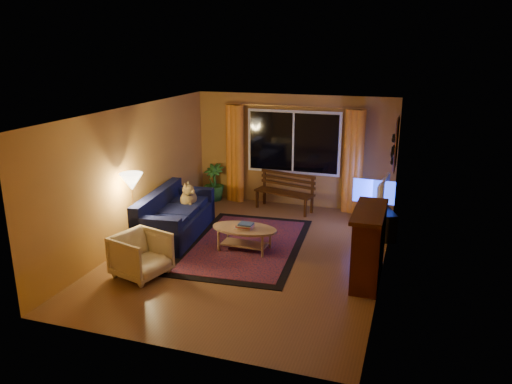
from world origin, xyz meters
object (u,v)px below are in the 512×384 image
(tv_console, at_px, (377,219))
(floor_lamp, at_px, (134,213))
(sofa, at_px, (176,214))
(coffee_table, at_px, (245,239))
(armchair, at_px, (141,253))
(bench, at_px, (284,201))

(tv_console, bearing_deg, floor_lamp, -170.22)
(sofa, xyz_separation_m, floor_lamp, (-0.35, -0.88, 0.28))
(coffee_table, bearing_deg, sofa, 169.26)
(sofa, distance_m, armchair, 1.78)
(sofa, xyz_separation_m, coffee_table, (1.49, -0.28, -0.21))
(bench, bearing_deg, coffee_table, -77.92)
(bench, relative_size, sofa, 0.63)
(bench, distance_m, armchair, 4.08)
(bench, relative_size, armchair, 1.75)
(bench, bearing_deg, sofa, -112.68)
(armchair, distance_m, coffee_table, 1.91)
(bench, height_order, tv_console, tv_console)
(sofa, bearing_deg, armchair, -87.00)
(floor_lamp, bearing_deg, armchair, -53.83)
(bench, height_order, sofa, sofa)
(bench, xyz_separation_m, coffee_table, (-0.08, -2.39, 0.01))
(bench, relative_size, floor_lamp, 0.95)
(sofa, height_order, tv_console, sofa)
(sofa, height_order, armchair, sofa)
(coffee_table, bearing_deg, floor_lamp, -162.05)
(sofa, relative_size, coffee_table, 1.79)
(sofa, bearing_deg, tv_console, 14.74)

